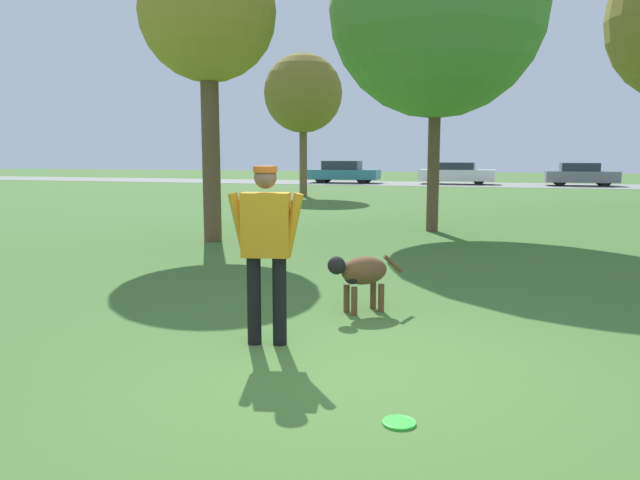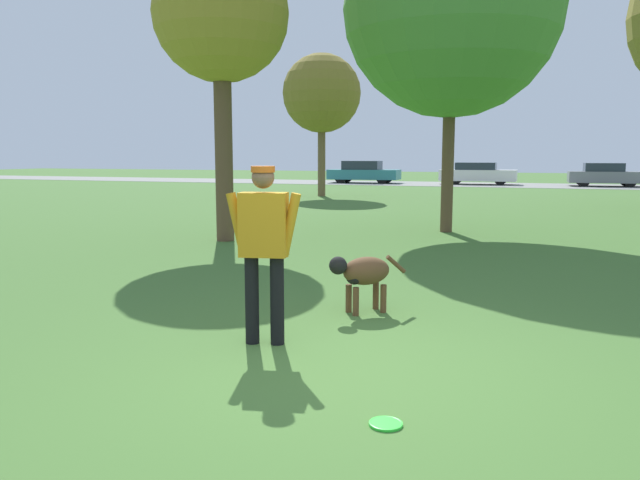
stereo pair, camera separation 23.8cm
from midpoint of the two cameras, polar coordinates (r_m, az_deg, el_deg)
The scene contains 11 objects.
ground_plane at distance 5.18m, azimuth 3.41°, elevation -12.04°, with size 120.00×120.00×0.00m, color #426B2D.
far_road_strip at distance 37.97m, azimuth 17.70°, elevation 4.80°, with size 120.00×6.00×0.01m.
person at distance 5.73m, azimuth -3.98°, elevation 0.03°, with size 0.70×0.31×1.66m.
dog at distance 6.96m, azimuth 4.90°, elevation -3.03°, with size 0.78×0.76×0.66m.
frisbee at distance 4.28m, azimuth 7.68°, elevation -16.34°, with size 0.22×0.22×0.02m.
tree_mid_center at distance 14.88m, azimuth 12.46°, elevation 20.04°, with size 4.79×4.79×7.36m.
tree_near_left at distance 13.15m, azimuth -8.50°, elevation 19.59°, with size 2.69×2.69×5.87m.
tree_far_left at distance 26.77m, azimuth 0.41°, elevation 13.23°, with size 3.28×3.28×5.95m.
parked_car_teal at distance 39.12m, azimuth 4.18°, elevation 6.21°, with size 4.43×1.98×1.38m.
parked_car_white at distance 38.36m, azimuth 14.39°, elevation 5.91°, with size 4.42×1.72×1.30m.
parked_car_grey at distance 38.30m, azimuth 24.77°, elevation 5.43°, with size 3.93×1.91×1.30m.
Camera 2 is at (1.47, -4.64, 1.76)m, focal length 35.00 mm.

